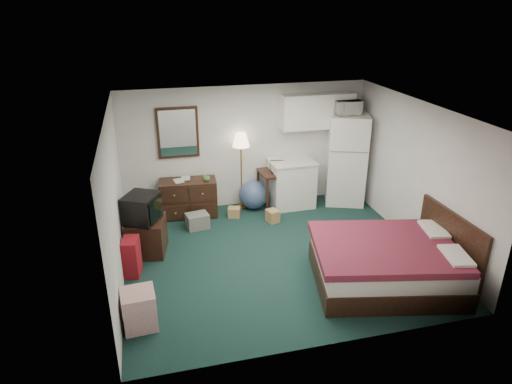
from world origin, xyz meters
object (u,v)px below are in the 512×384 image
object	(u,v)px
kitchen_counter	(291,184)
tv_stand	(147,236)
fridge	(346,159)
suitcase	(132,257)
floor_lamp	(241,171)
desk	(275,189)
dresser	(189,198)
bed	(386,264)

from	to	relation	value
kitchen_counter	tv_stand	world-z (taller)	kitchen_counter
fridge	tv_stand	distance (m)	4.39
tv_stand	suitcase	size ratio (longest dim) A/B	1.08
floor_lamp	tv_stand	xyz separation A→B (m)	(-1.96, -1.39, -0.50)
floor_lamp	tv_stand	world-z (taller)	floor_lamp
desk	tv_stand	world-z (taller)	desk
kitchen_counter	suitcase	world-z (taller)	kitchen_counter
desk	suitcase	world-z (taller)	desk
desk	tv_stand	distance (m)	2.92
kitchen_counter	dresser	bearing A→B (deg)	177.60
dresser	kitchen_counter	world-z (taller)	kitchen_counter
floor_lamp	kitchen_counter	xyz separation A→B (m)	(1.03, -0.14, -0.32)
kitchen_counter	tv_stand	distance (m)	3.25
dresser	tv_stand	bearing A→B (deg)	-119.14
floor_lamp	suitcase	world-z (taller)	floor_lamp
floor_lamp	bed	world-z (taller)	floor_lamp
tv_stand	fridge	bearing A→B (deg)	27.11
kitchen_counter	tv_stand	size ratio (longest dim) A/B	1.44
bed	fridge	bearing A→B (deg)	89.41
dresser	kitchen_counter	size ratio (longest dim) A/B	1.16
desk	suitcase	xyz separation A→B (m)	(-2.90, -1.87, -0.09)
dresser	tv_stand	world-z (taller)	dresser
dresser	desk	distance (m)	1.79
floor_lamp	tv_stand	bearing A→B (deg)	-144.69
suitcase	floor_lamp	bearing A→B (deg)	53.02
tv_stand	suitcase	world-z (taller)	suitcase
floor_lamp	fridge	bearing A→B (deg)	-4.97
kitchen_counter	fridge	bearing A→B (deg)	-4.31
floor_lamp	bed	xyz separation A→B (m)	(1.53, -3.23, -0.47)
fridge	suitcase	xyz separation A→B (m)	(-4.42, -1.84, -0.64)
suitcase	dresser	bearing A→B (deg)	70.40
dresser	suitcase	bearing A→B (deg)	-115.30
tv_stand	suitcase	bearing A→B (deg)	-100.41
kitchen_counter	fridge	size ratio (longest dim) A/B	0.50
floor_lamp	suitcase	xyz separation A→B (m)	(-2.21, -2.03, -0.50)
floor_lamp	kitchen_counter	world-z (taller)	floor_lamp
floor_lamp	suitcase	bearing A→B (deg)	-137.50
desk	fridge	size ratio (longest dim) A/B	0.42
fridge	tv_stand	bearing A→B (deg)	-144.24
dresser	suitcase	size ratio (longest dim) A/B	1.80
tv_stand	desk	bearing A→B (deg)	36.04
desk	bed	size ratio (longest dim) A/B	0.38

